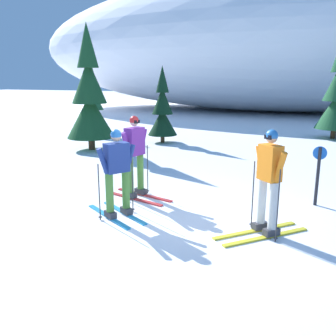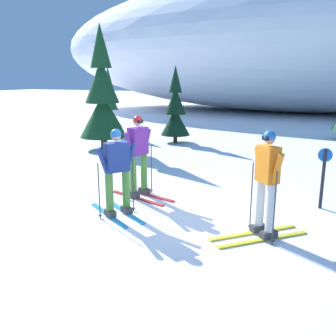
{
  "view_description": "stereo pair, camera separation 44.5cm",
  "coord_description": "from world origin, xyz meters",
  "px_view_note": "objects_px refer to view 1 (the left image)",
  "views": [
    {
      "loc": [
        2.06,
        -6.31,
        2.67
      ],
      "look_at": [
        -0.35,
        0.31,
        0.95
      ],
      "focal_mm": 39.86,
      "sensor_mm": 36.0,
      "label": 1
    },
    {
      "loc": [
        2.48,
        -6.14,
        2.67
      ],
      "look_at": [
        -0.35,
        0.31,
        0.95
      ],
      "focal_mm": 39.86,
      "sensor_mm": 36.0,
      "label": 2
    }
  ],
  "objects_px": {
    "pine_tree_left": "(90,98)",
    "skier_navy_jacket": "(117,171)",
    "pine_tree_center_left": "(162,111)",
    "skier_purple_jacket": "(135,155)",
    "skier_orange_jacket": "(268,181)",
    "pine_tree_far_left": "(94,107)",
    "trail_marker_post": "(318,172)"
  },
  "relations": [
    {
      "from": "skier_purple_jacket",
      "to": "skier_orange_jacket",
      "type": "relative_size",
      "value": 1.01
    },
    {
      "from": "pine_tree_left",
      "to": "skier_navy_jacket",
      "type": "bearing_deg",
      "value": -54.73
    },
    {
      "from": "skier_navy_jacket",
      "to": "pine_tree_center_left",
      "type": "xyz_separation_m",
      "value": [
        -2.24,
        8.33,
        0.4
      ]
    },
    {
      "from": "skier_navy_jacket",
      "to": "pine_tree_left",
      "type": "relative_size",
      "value": 0.38
    },
    {
      "from": "skier_navy_jacket",
      "to": "skier_purple_jacket",
      "type": "bearing_deg",
      "value": 99.25
    },
    {
      "from": "skier_orange_jacket",
      "to": "pine_tree_left",
      "type": "distance_m",
      "value": 9.16
    },
    {
      "from": "pine_tree_far_left",
      "to": "skier_purple_jacket",
      "type": "bearing_deg",
      "value": -53.8
    },
    {
      "from": "skier_purple_jacket",
      "to": "pine_tree_far_left",
      "type": "xyz_separation_m",
      "value": [
        -5.77,
        7.89,
        0.32
      ]
    },
    {
      "from": "pine_tree_far_left",
      "to": "pine_tree_left",
      "type": "bearing_deg",
      "value": -61.12
    },
    {
      "from": "skier_orange_jacket",
      "to": "pine_tree_center_left",
      "type": "distance_m",
      "value": 9.62
    },
    {
      "from": "pine_tree_center_left",
      "to": "skier_purple_jacket",
      "type": "bearing_deg",
      "value": -73.92
    },
    {
      "from": "trail_marker_post",
      "to": "pine_tree_center_left",
      "type": "bearing_deg",
      "value": 133.23
    },
    {
      "from": "skier_orange_jacket",
      "to": "trail_marker_post",
      "type": "bearing_deg",
      "value": 66.07
    },
    {
      "from": "skier_navy_jacket",
      "to": "pine_tree_far_left",
      "type": "relative_size",
      "value": 0.55
    },
    {
      "from": "skier_navy_jacket",
      "to": "pine_tree_center_left",
      "type": "bearing_deg",
      "value": 105.07
    },
    {
      "from": "skier_navy_jacket",
      "to": "pine_tree_left",
      "type": "height_order",
      "value": "pine_tree_left"
    },
    {
      "from": "pine_tree_center_left",
      "to": "pine_tree_far_left",
      "type": "bearing_deg",
      "value": 167.58
    },
    {
      "from": "skier_navy_jacket",
      "to": "pine_tree_far_left",
      "type": "height_order",
      "value": "pine_tree_far_left"
    },
    {
      "from": "skier_orange_jacket",
      "to": "pine_tree_left",
      "type": "relative_size",
      "value": 0.4
    },
    {
      "from": "skier_orange_jacket",
      "to": "pine_tree_far_left",
      "type": "bearing_deg",
      "value": 134.26
    },
    {
      "from": "skier_navy_jacket",
      "to": "pine_tree_left",
      "type": "bearing_deg",
      "value": 125.27
    },
    {
      "from": "skier_navy_jacket",
      "to": "pine_tree_center_left",
      "type": "height_order",
      "value": "pine_tree_center_left"
    },
    {
      "from": "skier_navy_jacket",
      "to": "skier_purple_jacket",
      "type": "distance_m",
      "value": 1.29
    },
    {
      "from": "skier_orange_jacket",
      "to": "pine_tree_far_left",
      "type": "distance_m",
      "value": 12.58
    },
    {
      "from": "skier_orange_jacket",
      "to": "pine_tree_left",
      "type": "bearing_deg",
      "value": 140.37
    },
    {
      "from": "skier_orange_jacket",
      "to": "pine_tree_far_left",
      "type": "height_order",
      "value": "pine_tree_far_left"
    },
    {
      "from": "skier_navy_jacket",
      "to": "pine_tree_center_left",
      "type": "relative_size",
      "value": 0.55
    },
    {
      "from": "skier_navy_jacket",
      "to": "pine_tree_far_left",
      "type": "bearing_deg",
      "value": 123.14
    },
    {
      "from": "skier_orange_jacket",
      "to": "skier_navy_jacket",
      "type": "bearing_deg",
      "value": -176.95
    },
    {
      "from": "pine_tree_center_left",
      "to": "trail_marker_post",
      "type": "relative_size",
      "value": 2.46
    },
    {
      "from": "pine_tree_left",
      "to": "skier_purple_jacket",
      "type": "bearing_deg",
      "value": -49.48
    },
    {
      "from": "skier_orange_jacket",
      "to": "pine_tree_far_left",
      "type": "xyz_separation_m",
      "value": [
        -8.78,
        9.01,
        0.35
      ]
    }
  ]
}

